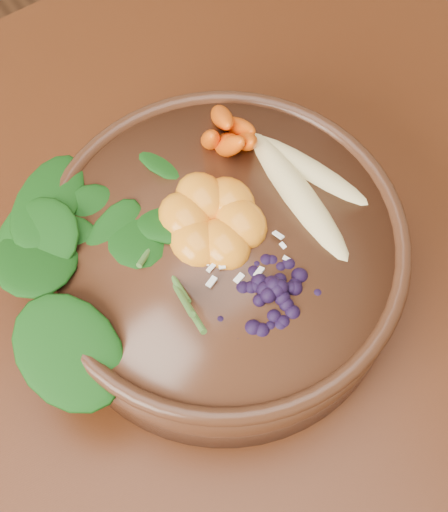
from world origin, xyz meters
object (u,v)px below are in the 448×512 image
(stoneware_bowl, at_px, (224,261))
(carrot_cluster, at_px, (219,110))
(banana_halves, at_px, (306,172))
(kale_heap, at_px, (130,200))
(blueberry_pile, at_px, (276,283))
(mandarin_cluster, at_px, (212,211))
(dining_table, at_px, (95,441))

(stoneware_bowl, distance_m, carrot_cluster, 0.13)
(stoneware_bowl, height_order, banana_halves, banana_halves)
(kale_heap, distance_m, blueberry_pile, 0.14)
(blueberry_pile, bearing_deg, mandarin_cluster, 92.78)
(carrot_cluster, height_order, banana_halves, carrot_cluster)
(stoneware_bowl, xyz_separation_m, blueberry_pile, (0.01, -0.06, 0.06))
(banana_halves, bearing_deg, mandarin_cluster, 170.25)
(dining_table, height_order, banana_halves, banana_halves)
(kale_heap, bearing_deg, blueberry_pile, -66.15)
(stoneware_bowl, height_order, blueberry_pile, blueberry_pile)
(dining_table, relative_size, kale_heap, 7.91)
(blueberry_pile, bearing_deg, stoneware_bowl, 94.91)
(kale_heap, xyz_separation_m, blueberry_pile, (0.06, -0.13, -0.00))
(kale_heap, relative_size, mandarin_cluster, 2.07)
(blueberry_pile, bearing_deg, banana_halves, 40.53)
(kale_heap, bearing_deg, mandarin_cluster, -39.74)
(banana_halves, bearing_deg, kale_heap, 156.45)
(kale_heap, relative_size, carrot_cluster, 2.38)
(carrot_cluster, bearing_deg, stoneware_bowl, -123.69)
(blueberry_pile, bearing_deg, dining_table, 171.15)
(kale_heap, distance_m, banana_halves, 0.15)
(stoneware_bowl, height_order, carrot_cluster, carrot_cluster)
(carrot_cluster, bearing_deg, mandarin_cluster, -129.81)
(stoneware_bowl, relative_size, kale_heap, 1.53)
(stoneware_bowl, height_order, kale_heap, kale_heap)
(stoneware_bowl, relative_size, mandarin_cluster, 3.15)
(dining_table, relative_size, carrot_cluster, 18.79)
(mandarin_cluster, relative_size, blueberry_pile, 0.69)
(stoneware_bowl, relative_size, banana_halves, 1.77)
(mandarin_cluster, xyz_separation_m, blueberry_pile, (0.00, -0.08, 0.00))
(stoneware_bowl, bearing_deg, banana_halves, 4.79)
(banana_halves, height_order, mandarin_cluster, mandarin_cluster)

